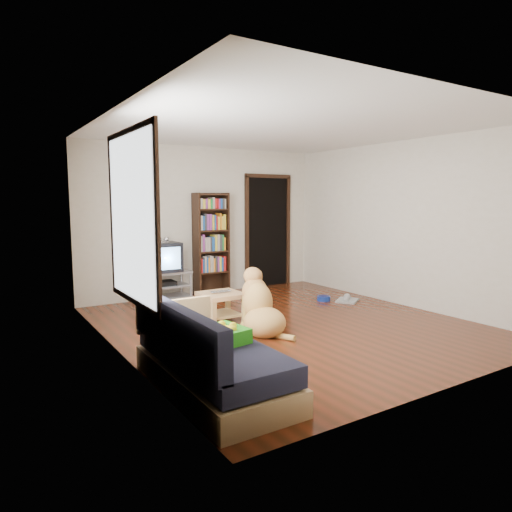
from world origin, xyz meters
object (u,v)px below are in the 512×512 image
laptop (222,292)px  tv_stand (163,285)px  green_cushion (222,335)px  dog_bowl (324,298)px  bookshelf (211,238)px  crt_tv (162,257)px  dog (260,308)px  coffee_table (221,301)px  sofa (207,361)px  grey_rag (347,300)px

laptop → tv_stand: (-0.22, 1.67, -0.14)m
green_cushion → tv_stand: bearing=68.0°
dog_bowl → bookshelf: size_ratio=0.12×
green_cushion → crt_tv: crt_tv is taller
laptop → dog_bowl: (2.06, 0.26, -0.37)m
green_cushion → laptop: bearing=52.8°
bookshelf → dog: bearing=-102.9°
laptop → dog: dog is taller
dog_bowl → tv_stand: size_ratio=0.24×
laptop → dog_bowl: bearing=11.8°
laptop → coffee_table: (-0.00, 0.03, -0.13)m
green_cushion → crt_tv: size_ratio=0.67×
laptop → dog_bowl: laptop is taller
sofa → dog: size_ratio=1.74×
tv_stand → dog: (0.39, -2.38, 0.04)m
tv_stand → laptop: bearing=-82.4°
laptop → bookshelf: 2.00m
green_cushion → bookshelf: size_ratio=0.22×
green_cushion → dog: (1.24, 1.29, -0.18)m
grey_rag → sofa: (-3.55, -1.97, 0.25)m
dog → coffee_table: bearing=102.4°
dog → grey_rag: bearing=18.1°
crt_tv → laptop: bearing=-82.5°
laptop → coffee_table: bearing=94.7°
green_cushion → dog: 1.79m
grey_rag → coffee_table: (-2.36, 0.02, 0.27)m
coffee_table → dog: size_ratio=0.53×
bookshelf → laptop: bearing=-112.4°
dog_bowl → coffee_table: coffee_table is taller
grey_rag → bookshelf: 2.59m
grey_rag → dog: dog is taller
laptop → sofa: bearing=-116.7°
dog → tv_stand: bearing=99.2°
laptop → grey_rag: 2.39m
grey_rag → dog_bowl: bearing=140.2°
laptop → dog: (0.16, -0.71, -0.10)m
tv_stand → coffee_table: size_ratio=1.64×
tv_stand → grey_rag: bearing=-32.8°
green_cushion → dog: dog is taller
green_cushion → coffee_table: bearing=53.1°
laptop → tv_stand: bearing=102.3°
laptop → dog: 0.74m
dog_bowl → dog: 2.14m
grey_rag → sofa: sofa is taller
laptop → grey_rag: laptop is taller
crt_tv → dog: size_ratio=0.56×
green_cushion → dog_bowl: green_cushion is taller
dog_bowl → coffee_table: 2.08m
bookshelf → sofa: size_ratio=1.00×
green_cushion → dog: bearing=37.2°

